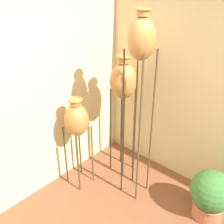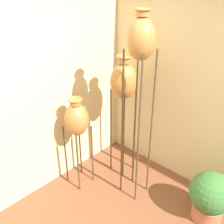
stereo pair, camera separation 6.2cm
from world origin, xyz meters
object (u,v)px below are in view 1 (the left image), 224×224
object	(u,v)px
vase_stand_tall	(141,46)
vase_stand_medium	(123,82)
vase_stand_short	(77,121)
potted_plant	(211,194)

from	to	relation	value
vase_stand_tall	vase_stand_medium	xyz separation A→B (m)	(0.22, 0.40, -0.54)
vase_stand_tall	vase_stand_short	xyz separation A→B (m)	(-0.35, 0.63, -0.92)
vase_stand_medium	vase_stand_short	xyz separation A→B (m)	(-0.58, 0.23, -0.39)
vase_stand_medium	vase_stand_tall	bearing A→B (deg)	-119.17
potted_plant	vase_stand_tall	bearing A→B (deg)	104.45
potted_plant	vase_stand_medium	bearing A→B (deg)	90.14
vase_stand_tall	vase_stand_medium	size ratio (longest dim) A/B	1.34
vase_stand_tall	potted_plant	size ratio (longest dim) A/B	3.63
vase_stand_medium	vase_stand_short	size ratio (longest dim) A/B	1.36
vase_stand_short	potted_plant	size ratio (longest dim) A/B	2.00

